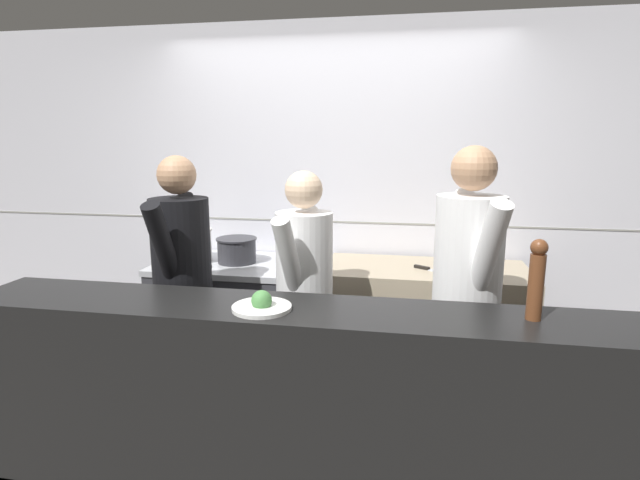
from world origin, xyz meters
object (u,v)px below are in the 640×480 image
at_px(braising_pot, 295,250).
at_px(plated_dish_main, 262,305).
at_px(sauce_pot, 237,249).
at_px(chefs_knife, 433,270).
at_px(pepper_mill, 537,278).
at_px(chef_sous, 304,294).
at_px(chef_head_cook, 183,282).
at_px(stock_pot, 190,244).
at_px(mixing_bowl_steel, 478,263).
at_px(oven_range, 244,321).
at_px(chef_line, 466,294).

relative_size(braising_pot, plated_dish_main, 1.07).
distance_m(sauce_pot, chefs_knife, 1.37).
distance_m(pepper_mill, chef_sous, 1.28).
relative_size(chef_head_cook, chef_sous, 1.05).
bearing_deg(pepper_mill, stock_pot, 151.51).
height_order(pepper_mill, chef_sous, chef_sous).
relative_size(mixing_bowl_steel, chef_sous, 0.17).
xyz_separation_m(sauce_pot, chefs_knife, (1.37, -0.08, -0.07)).
relative_size(plated_dish_main, pepper_mill, 0.77).
distance_m(stock_pot, pepper_mill, 2.37).
bearing_deg(plated_dish_main, chef_head_cook, 138.37).
height_order(oven_range, chef_head_cook, chef_head_cook).
relative_size(chefs_knife, chef_head_cook, 0.18).
bearing_deg(braising_pot, plated_dish_main, -83.35).
bearing_deg(stock_pot, plated_dish_main, -53.38).
height_order(stock_pot, chefs_knife, stock_pot).
bearing_deg(chefs_knife, plated_dish_main, -124.38).
bearing_deg(stock_pot, chefs_knife, -1.46).
bearing_deg(chefs_knife, chef_line, -76.52).
bearing_deg(mixing_bowl_steel, braising_pot, 179.30).
xyz_separation_m(stock_pot, chefs_knife, (1.71, -0.04, -0.10)).
relative_size(stock_pot, chef_sous, 0.20).
bearing_deg(chefs_knife, sauce_pot, 176.76).
xyz_separation_m(chefs_knife, plated_dish_main, (-0.80, -1.17, 0.11)).
relative_size(sauce_pot, chefs_knife, 0.94).
xyz_separation_m(chefs_knife, chef_sous, (-0.74, -0.54, -0.04)).
bearing_deg(chef_sous, chefs_knife, 46.99).
height_order(mixing_bowl_steel, plated_dish_main, plated_dish_main).
relative_size(mixing_bowl_steel, pepper_mill, 0.78).
bearing_deg(chef_head_cook, mixing_bowl_steel, 21.15).
height_order(plated_dish_main, pepper_mill, pepper_mill).
xyz_separation_m(pepper_mill, chef_head_cook, (-1.84, 0.51, -0.26)).
relative_size(stock_pot, chefs_knife, 1.04).
relative_size(oven_range, plated_dish_main, 4.47).
xyz_separation_m(oven_range, plated_dish_main, (0.53, -1.26, 0.59)).
bearing_deg(plated_dish_main, chef_line, 30.49).
height_order(mixing_bowl_steel, chef_sous, chef_sous).
relative_size(pepper_mill, chef_head_cook, 0.21).
height_order(chefs_knife, chef_sous, chef_sous).
relative_size(sauce_pot, plated_dish_main, 1.07).
height_order(braising_pot, chef_sous, chef_sous).
height_order(sauce_pot, plated_dish_main, plated_dish_main).
xyz_separation_m(stock_pot, plated_dish_main, (0.90, -1.22, 0.01)).
xyz_separation_m(mixing_bowl_steel, chef_line, (-0.15, -0.73, 0.01)).
bearing_deg(oven_range, pepper_mill, -34.35).
bearing_deg(stock_pot, chef_sous, -31.05).
bearing_deg(chef_head_cook, stock_pot, 110.42).
xyz_separation_m(braising_pot, chef_line, (1.10, -0.74, -0.03)).
distance_m(oven_range, plated_dish_main, 1.48).
relative_size(sauce_pot, braising_pot, 1.00).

